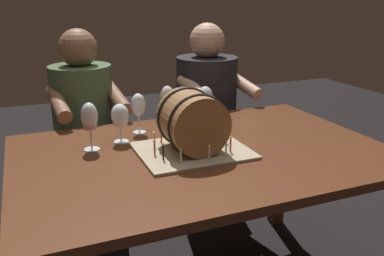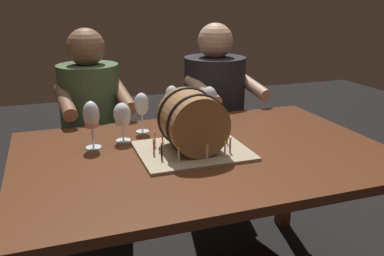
{
  "view_description": "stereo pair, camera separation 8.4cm",
  "coord_description": "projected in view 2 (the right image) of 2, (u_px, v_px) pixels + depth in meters",
  "views": [
    {
      "loc": [
        -0.64,
        -1.43,
        1.32
      ],
      "look_at": [
        -0.05,
        0.0,
        0.82
      ],
      "focal_mm": 38.52,
      "sensor_mm": 36.0,
      "label": 1
    },
    {
      "loc": [
        -0.56,
        -1.46,
        1.32
      ],
      "look_at": [
        -0.05,
        0.0,
        0.82
      ],
      "focal_mm": 38.52,
      "sensor_mm": 36.0,
      "label": 2
    }
  ],
  "objects": [
    {
      "name": "wine_glass_empty",
      "position": [
        142.0,
        105.0,
        1.86
      ],
      "size": [
        0.07,
        0.07,
        0.18
      ],
      "color": "white",
      "rests_on": "dining_table"
    },
    {
      "name": "wine_glass_rose",
      "position": [
        91.0,
        117.0,
        1.66
      ],
      "size": [
        0.07,
        0.07,
        0.2
      ],
      "color": "white",
      "rests_on": "dining_table"
    },
    {
      "name": "person_seated_right",
      "position": [
        214.0,
        126.0,
        2.52
      ],
      "size": [
        0.45,
        0.52,
        1.17
      ],
      "color": "black",
      "rests_on": "ground"
    },
    {
      "name": "barrel_cake",
      "position": [
        192.0,
        125.0,
        1.62
      ],
      "size": [
        0.43,
        0.36,
        0.25
      ],
      "color": "tan",
      "rests_on": "dining_table"
    },
    {
      "name": "person_seated_left",
      "position": [
        93.0,
        144.0,
        2.3
      ],
      "size": [
        0.39,
        0.48,
        1.16
      ],
      "color": "#2A3A24",
      "rests_on": "ground"
    },
    {
      "name": "wine_glass_red",
      "position": [
        172.0,
        99.0,
        1.99
      ],
      "size": [
        0.07,
        0.07,
        0.19
      ],
      "color": "white",
      "rests_on": "dining_table"
    },
    {
      "name": "wine_glass_amber",
      "position": [
        209.0,
        100.0,
        1.96
      ],
      "size": [
        0.07,
        0.07,
        0.19
      ],
      "color": "white",
      "rests_on": "dining_table"
    },
    {
      "name": "dining_table",
      "position": [
        203.0,
        171.0,
        1.7
      ],
      "size": [
        1.49,
        1.0,
        0.72
      ],
      "color": "#562D19",
      "rests_on": "ground"
    },
    {
      "name": "wine_glass_white",
      "position": [
        122.0,
        116.0,
        1.75
      ],
      "size": [
        0.07,
        0.07,
        0.17
      ],
      "color": "white",
      "rests_on": "dining_table"
    }
  ]
}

